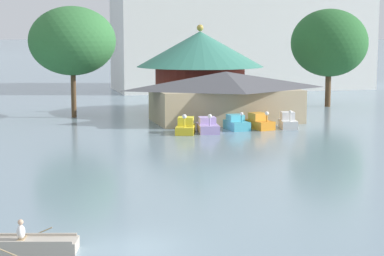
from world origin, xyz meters
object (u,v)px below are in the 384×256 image
(pedal_boat_cyan, at_px, (236,123))
(green_roof_pavilion, at_px, (200,65))
(boathouse, at_px, (226,95))
(pedal_boat_orange, at_px, (259,122))
(pedal_boat_white, at_px, (288,122))
(pedal_boat_yellow, at_px, (186,127))
(shoreline_tree_right, at_px, (329,43))
(pedal_boat_lavender, at_px, (208,126))
(rowboat_with_rower, at_px, (28,245))
(shoreline_tree_mid, at_px, (72,41))

(pedal_boat_cyan, bearing_deg, green_roof_pavilion, 175.51)
(pedal_boat_cyan, xyz_separation_m, boathouse, (0.72, 5.41, 1.97))
(pedal_boat_cyan, bearing_deg, pedal_boat_orange, 82.21)
(pedal_boat_cyan, relative_size, pedal_boat_white, 1.09)
(pedal_boat_yellow, height_order, shoreline_tree_right, shoreline_tree_right)
(pedal_boat_lavender, bearing_deg, pedal_boat_cyan, 118.21)
(pedal_boat_yellow, bearing_deg, rowboat_with_rower, -6.76)
(pedal_boat_cyan, xyz_separation_m, shoreline_tree_right, (16.04, 14.91, 6.71))
(pedal_boat_lavender, relative_size, pedal_boat_white, 1.21)
(pedal_boat_orange, relative_size, pedal_boat_white, 1.13)
(pedal_boat_white, height_order, boathouse, boathouse)
(pedal_boat_orange, distance_m, shoreline_tree_mid, 20.65)
(green_roof_pavilion, bearing_deg, pedal_boat_lavender, -103.12)
(pedal_boat_lavender, xyz_separation_m, shoreline_tree_right, (18.97, 15.97, 6.71))
(pedal_boat_lavender, distance_m, boathouse, 7.68)
(pedal_boat_cyan, height_order, green_roof_pavilion, green_roof_pavilion)
(pedal_boat_lavender, bearing_deg, rowboat_with_rower, -20.24)
(pedal_boat_yellow, relative_size, boathouse, 0.22)
(green_roof_pavilion, bearing_deg, shoreline_tree_mid, -175.28)
(rowboat_with_rower, bearing_deg, pedal_boat_yellow, 79.10)
(rowboat_with_rower, distance_m, pedal_boat_cyan, 34.58)
(pedal_boat_cyan, distance_m, pedal_boat_white, 4.66)
(pedal_boat_yellow, xyz_separation_m, boathouse, (5.58, 6.46, 1.95))
(green_roof_pavilion, relative_size, shoreline_tree_mid, 1.22)
(pedal_boat_yellow, xyz_separation_m, shoreline_tree_right, (20.90, 15.97, 6.70))
(rowboat_with_rower, relative_size, boathouse, 0.27)
(pedal_boat_yellow, relative_size, pedal_boat_orange, 1.08)
(boathouse, xyz_separation_m, shoreline_tree_right, (15.32, 9.51, 4.74))
(boathouse, bearing_deg, shoreline_tree_right, 31.82)
(rowboat_with_rower, relative_size, shoreline_tree_mid, 0.35)
(pedal_boat_cyan, bearing_deg, rowboat_with_rower, -34.67)
(pedal_boat_yellow, relative_size, pedal_boat_cyan, 1.12)
(shoreline_tree_right, bearing_deg, pedal_boat_cyan, -137.09)
(pedal_boat_white, height_order, shoreline_tree_mid, shoreline_tree_mid)
(green_roof_pavilion, bearing_deg, pedal_boat_white, -72.96)
(pedal_boat_lavender, bearing_deg, green_roof_pavilion, 175.22)
(rowboat_with_rower, xyz_separation_m, pedal_boat_yellow, (13.47, 28.27, 0.27))
(pedal_boat_orange, bearing_deg, shoreline_tree_mid, -141.79)
(pedal_boat_orange, bearing_deg, pedal_boat_white, 72.23)
(pedal_boat_cyan, distance_m, shoreline_tree_right, 22.91)
(pedal_boat_cyan, height_order, pedal_boat_orange, pedal_boat_orange)
(pedal_boat_white, bearing_deg, pedal_boat_yellow, -73.59)
(pedal_boat_lavender, height_order, pedal_boat_cyan, pedal_boat_lavender)
(pedal_boat_orange, distance_m, pedal_boat_white, 2.60)
(pedal_boat_white, relative_size, boathouse, 0.18)
(rowboat_with_rower, relative_size, pedal_boat_orange, 1.31)
(pedal_boat_orange, height_order, shoreline_tree_mid, shoreline_tree_mid)
(pedal_boat_yellow, height_order, pedal_boat_lavender, pedal_boat_yellow)
(pedal_boat_cyan, relative_size, green_roof_pavilion, 0.21)
(boathouse, bearing_deg, rowboat_with_rower, -118.74)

